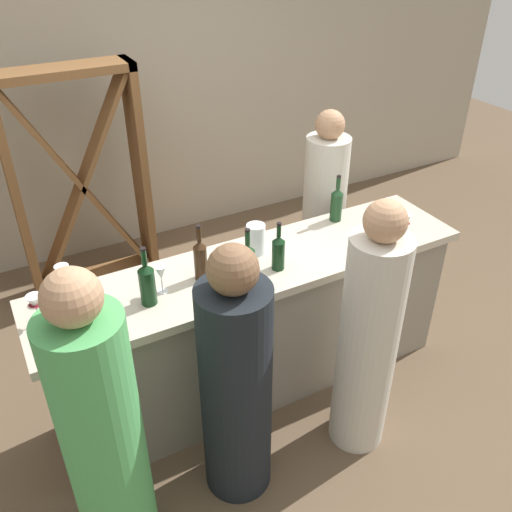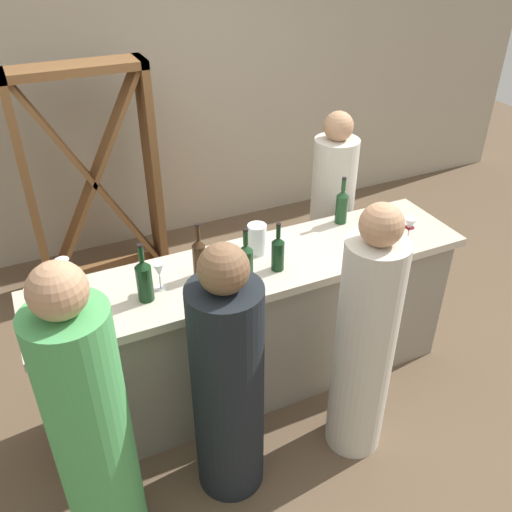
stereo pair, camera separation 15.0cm
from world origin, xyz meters
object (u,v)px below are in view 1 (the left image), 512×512
object	(u,v)px
wine_glass_near_left	(405,222)
wine_glass_far_center	(63,274)
wine_bottle_second_left_amber_brown	(200,259)
wine_glass_near_right	(161,274)
wine_glass_far_left	(35,304)
person_right_guest	(236,386)
wine_rack	(81,185)
person_server_behind	(323,221)
wine_bottle_center_olive_green	(248,262)
wine_bottle_rightmost_olive_green	(337,203)
wine_bottle_second_right_dark_green	(278,252)
person_center_guest	(368,341)
person_left_guest	(104,441)
wine_bottle_leftmost_dark_green	(147,283)
water_pitcher	(256,239)
wine_glass_near_center	(385,221)

from	to	relation	value
wine_glass_near_left	wine_glass_far_center	distance (m)	1.94
wine_bottle_second_left_amber_brown	wine_glass_near_right	bearing A→B (deg)	-176.18
wine_glass_far_left	person_right_guest	xyz separation A→B (m)	(0.75, -0.58, -0.38)
wine_rack	person_server_behind	size ratio (longest dim) A/B	1.13
wine_bottle_center_olive_green	wine_bottle_rightmost_olive_green	size ratio (longest dim) A/B	1.04
wine_bottle_second_right_dark_green	person_center_guest	bearing A→B (deg)	-65.10
wine_rack	person_server_behind	world-z (taller)	wine_rack
wine_bottle_second_right_dark_green	person_server_behind	size ratio (longest dim) A/B	0.19
wine_bottle_center_olive_green	person_left_guest	bearing A→B (deg)	-152.05
wine_bottle_leftmost_dark_green	wine_glass_far_left	distance (m)	0.52
water_pitcher	wine_bottle_leftmost_dark_green	bearing A→B (deg)	-166.84
wine_glass_near_left	wine_glass_near_center	size ratio (longest dim) A/B	1.09
wine_glass_far_left	water_pitcher	world-z (taller)	water_pitcher
wine_bottle_second_left_amber_brown	person_left_guest	bearing A→B (deg)	-138.93
wine_glass_near_right	person_left_guest	xyz separation A→B (m)	(-0.51, -0.63, -0.30)
water_pitcher	person_server_behind	xyz separation A→B (m)	(0.79, 0.45, -0.32)
wine_bottle_leftmost_dark_green	wine_glass_near_center	size ratio (longest dim) A/B	2.16
wine_bottle_center_olive_green	wine_glass_far_left	distance (m)	1.05
person_center_guest	wine_glass_near_left	bearing A→B (deg)	-60.02
wine_bottle_rightmost_olive_green	person_right_guest	xyz separation A→B (m)	(-1.09, -0.76, -0.38)
water_pitcher	person_center_guest	world-z (taller)	person_center_guest
water_pitcher	person_right_guest	world-z (taller)	person_right_guest
wine_bottle_center_olive_green	wine_glass_near_right	distance (m)	0.45
wine_bottle_leftmost_dark_green	wine_glass_near_right	distance (m)	0.11
person_right_guest	wine_glass_far_center	bearing A→B (deg)	17.85
wine_glass_near_center	person_server_behind	bearing A→B (deg)	87.28
person_right_guest	person_server_behind	bearing A→B (deg)	-67.94
wine_glass_near_center	wine_glass_far_left	size ratio (longest dim) A/B	0.90
wine_glass_near_left	person_center_guest	size ratio (longest dim) A/B	0.11
wine_bottle_second_left_amber_brown	wine_glass_far_left	distance (m)	0.83
wine_bottle_rightmost_olive_green	person_server_behind	size ratio (longest dim) A/B	0.20
wine_bottle_leftmost_dark_green	person_center_guest	distance (m)	1.18
wine_bottle_rightmost_olive_green	person_center_guest	bearing A→B (deg)	-113.24
wine_bottle_rightmost_olive_green	person_left_guest	size ratio (longest dim) A/B	0.19
wine_rack	wine_glass_near_right	bearing A→B (deg)	-88.61
wine_rack	person_left_guest	xyz separation A→B (m)	(-0.47, -2.28, -0.11)
wine_bottle_second_left_amber_brown	wine_bottle_leftmost_dark_green	bearing A→B (deg)	-166.98
wine_glass_near_left	person_server_behind	size ratio (longest dim) A/B	0.11
wine_bottle_second_right_dark_green	person_server_behind	xyz separation A→B (m)	(0.76, 0.65, -0.33)
wine_glass_near_left	person_left_guest	bearing A→B (deg)	-167.13
wine_bottle_center_olive_green	person_center_guest	bearing A→B (deg)	-48.08
wine_glass_near_center	wine_glass_near_right	xyz separation A→B (m)	(-1.37, 0.10, 0.01)
person_left_guest	water_pitcher	bearing A→B (deg)	-42.79
wine_glass_near_left	person_left_guest	distance (m)	2.04
wine_glass_near_center	wine_bottle_center_olive_green	bearing A→B (deg)	-178.61
person_center_guest	wine_glass_far_left	bearing A→B (deg)	58.56
wine_bottle_rightmost_olive_green	wine_glass_far_center	xyz separation A→B (m)	(-1.68, 0.01, 0.01)
wine_bottle_second_left_amber_brown	wine_glass_near_center	size ratio (longest dim) A/B	2.16
wine_bottle_leftmost_dark_green	wine_glass_far_center	xyz separation A→B (m)	(-0.35, 0.27, 0.00)
wine_glass_far_center	person_server_behind	xyz separation A→B (m)	(1.84, 0.34, -0.35)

